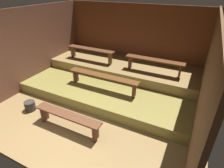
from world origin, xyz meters
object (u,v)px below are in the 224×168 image
object	(u,v)px
bench_middle_right	(154,62)
pail_floor	(30,106)
bench_floor_center	(68,117)
bench_lower_center	(103,78)
bench_middle_left	(91,51)

from	to	relation	value
bench_middle_right	pail_floor	size ratio (longest dim) A/B	6.43
bench_floor_center	bench_lower_center	bearing A→B (deg)	88.29
bench_middle_right	bench_lower_center	bearing A→B (deg)	-135.80
bench_middle_right	bench_middle_left	bearing A→B (deg)	180.00
bench_middle_left	pail_floor	bearing A→B (deg)	-97.67
bench_floor_center	bench_middle_left	bearing A→B (deg)	111.60
bench_floor_center	bench_middle_right	bearing A→B (deg)	65.97
bench_lower_center	pail_floor	xyz separation A→B (m)	(-1.49, -1.48, -0.54)
bench_middle_right	pail_floor	xyz separation A→B (m)	(-2.67, -2.62, -0.84)
pail_floor	bench_floor_center	bearing A→B (deg)	-5.19
bench_floor_center	bench_middle_right	distance (m)	3.08
bench_lower_center	bench_middle_left	size ratio (longest dim) A/B	1.22
bench_floor_center	bench_lower_center	world-z (taller)	bench_lower_center
bench_lower_center	bench_middle_left	bearing A→B (deg)	134.78
bench_floor_center	bench_middle_left	world-z (taller)	bench_middle_left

